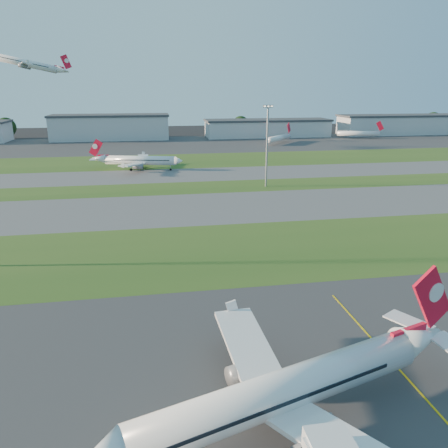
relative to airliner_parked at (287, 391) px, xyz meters
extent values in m
cube|color=#294D19|center=(10.52, 47.19, -4.09)|extent=(300.00, 34.00, 0.01)
cube|color=#515154|center=(10.52, 80.19, -4.09)|extent=(300.00, 32.00, 0.01)
cube|color=#294D19|center=(10.52, 105.19, -4.09)|extent=(300.00, 18.00, 0.01)
cube|color=#515154|center=(10.52, 127.19, -4.09)|extent=(300.00, 26.00, 0.01)
cube|color=#294D19|center=(10.52, 160.19, -4.09)|extent=(300.00, 40.00, 0.01)
cube|color=#333335|center=(10.52, 220.19, -4.09)|extent=(400.00, 80.00, 0.01)
cylinder|color=white|center=(-0.34, -0.11, 0.12)|extent=(29.81, 12.71, 3.81)
cube|color=red|center=(17.81, 5.64, 5.23)|extent=(6.30, 2.30, 7.59)
cube|color=white|center=(-1.81, 7.84, -0.39)|extent=(5.44, 15.28, 1.55)
cylinder|color=slate|center=(-2.58, 5.28, -1.49)|extent=(4.71, 3.47, 2.31)
cylinder|color=white|center=(-15.24, 140.21, -0.25)|extent=(27.45, 10.27, 3.48)
cube|color=red|center=(-32.07, 144.58, 4.42)|extent=(5.83, 1.80, 6.93)
cube|color=white|center=(-14.28, 147.53, -0.71)|extent=(4.25, 13.76, 1.41)
cube|color=white|center=(-17.96, 133.35, -0.71)|extent=(10.18, 14.02, 1.41)
cylinder|color=slate|center=(-13.46, 145.23, -1.71)|extent=(4.25, 3.00, 2.10)
cylinder|color=slate|center=(-16.13, 134.96, -1.71)|extent=(4.25, 3.00, 2.10)
cylinder|color=white|center=(-69.48, 209.83, 38.26)|extent=(28.86, 6.47, 3.63)
cube|color=red|center=(-51.43, 211.65, 43.13)|extent=(6.20, 0.95, 7.23)
cube|color=white|center=(-67.76, 202.33, 37.78)|extent=(8.88, 14.93, 1.48)
cube|color=white|center=(-69.29, 217.53, 37.78)|extent=(6.31, 14.79, 1.48)
cylinder|color=slate|center=(-69.40, 204.28, 36.73)|extent=(4.21, 2.59, 2.20)
cylinder|color=slate|center=(-70.50, 215.29, 36.73)|extent=(4.21, 2.59, 2.20)
cylinder|color=white|center=(62.50, 212.74, -0.89)|extent=(19.64, 21.58, 3.20)
cube|color=red|center=(71.13, 222.46, 3.91)|extent=(3.66, 4.07, 6.16)
cylinder|color=white|center=(119.03, 229.19, -0.89)|extent=(25.95, 9.76, 3.20)
cube|color=red|center=(131.59, 225.86, 3.91)|extent=(5.08, 1.62, 6.16)
cylinder|color=gray|center=(25.52, 103.19, 8.41)|extent=(0.60, 0.60, 25.00)
cube|color=gray|center=(25.52, 103.19, 21.31)|extent=(3.20, 0.50, 0.80)
cube|color=#FFF2CC|center=(25.52, 103.19, 21.31)|extent=(2.80, 0.70, 0.35)
cube|color=#ACAEB4|center=(-34.48, 250.19, 2.91)|extent=(70.00, 22.00, 14.00)
cube|color=#383A3F|center=(-34.48, 250.19, 10.51)|extent=(71.40, 23.00, 1.20)
cube|color=#ACAEB4|center=(65.52, 250.19, 0.91)|extent=(80.00, 22.00, 10.00)
cube|color=#383A3F|center=(65.52, 250.19, 6.51)|extent=(81.60, 23.00, 1.20)
cube|color=#ACAEB4|center=(165.52, 250.19, 1.91)|extent=(95.00, 22.00, 12.00)
cube|color=#383A3F|center=(165.52, 250.19, 8.51)|extent=(96.90, 23.00, 1.20)
cylinder|color=black|center=(-99.48, 265.19, -1.89)|extent=(1.00, 1.00, 4.40)
sphere|color=black|center=(-99.48, 265.19, 3.06)|extent=(12.10, 12.10, 12.10)
cylinder|color=black|center=(-9.48, 261.19, -2.29)|extent=(1.00, 1.00, 3.60)
sphere|color=black|center=(-9.48, 261.19, 1.76)|extent=(9.90, 9.90, 9.90)
cylinder|color=black|center=(50.52, 264.19, -1.99)|extent=(1.00, 1.00, 4.20)
sphere|color=black|center=(50.52, 264.19, 2.73)|extent=(11.55, 11.55, 11.55)
cylinder|color=black|center=(125.52, 262.19, -2.19)|extent=(1.00, 1.00, 3.80)
sphere|color=black|center=(125.52, 262.19, 2.08)|extent=(10.45, 10.45, 10.45)
cylinder|color=black|center=(195.52, 266.19, -1.79)|extent=(1.00, 1.00, 4.60)
sphere|color=black|center=(195.52, 266.19, 3.38)|extent=(12.65, 12.65, 12.65)
camera|label=1|loc=(-11.46, -32.49, 26.85)|focal=35.00mm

